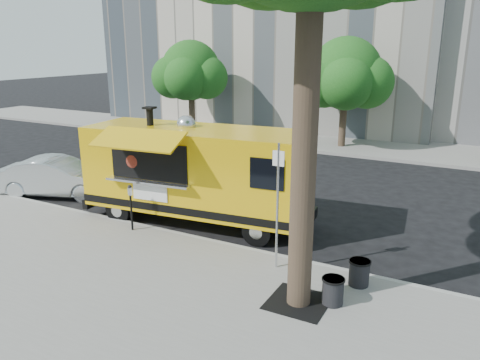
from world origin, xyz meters
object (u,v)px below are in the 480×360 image
object	(u,v)px
food_truck	(195,171)
sedan	(58,177)
far_tree_b	(346,74)
trash_bin_left	(333,290)
sign_post	(278,199)
far_tree_a	(191,71)
parking_meter	(131,202)
trash_bin_right	(359,272)

from	to	relation	value
food_truck	sedan	size ratio (longest dim) A/B	1.70
sedan	far_tree_b	bearing A→B (deg)	-48.03
food_truck	trash_bin_left	size ratio (longest dim) A/B	12.60
food_truck	sedan	distance (m)	5.84
sign_post	food_truck	bearing A→B (deg)	151.58
far_tree_b	sign_post	bearing A→B (deg)	-79.85
food_truck	sedan	world-z (taller)	food_truck
far_tree_a	sedan	distance (m)	12.67
far_tree_a	trash_bin_left	size ratio (longest dim) A/B	9.48
parking_meter	trash_bin_right	xyz separation A→B (m)	(6.50, -0.14, -0.52)
far_tree_b	parking_meter	bearing A→B (deg)	-98.10
trash_bin_left	trash_bin_right	xyz separation A→B (m)	(0.28, 1.02, 0.01)
far_tree_b	trash_bin_right	size ratio (longest dim) A/B	9.49
sign_post	food_truck	xyz separation A→B (m)	(-3.48, 1.89, -0.24)
far_tree_b	sedan	world-z (taller)	far_tree_b
far_tree_b	sign_post	world-z (taller)	far_tree_b
far_tree_a	food_truck	bearing A→B (deg)	-56.01
far_tree_b	food_truck	distance (m)	12.60
far_tree_b	trash_bin_left	size ratio (longest dim) A/B	9.73
far_tree_b	parking_meter	xyz separation A→B (m)	(-2.00, -14.05, -2.85)
far_tree_a	food_truck	distance (m)	14.59
far_tree_a	trash_bin_right	xyz separation A→B (m)	(13.50, -13.79, -3.32)
far_tree_b	trash_bin_left	xyz separation A→B (m)	(4.22, -15.22, -3.38)
far_tree_a	sign_post	bearing A→B (deg)	-50.17
sign_post	trash_bin_left	xyz separation A→B (m)	(1.67, -0.97, -1.40)
parking_meter	trash_bin_left	world-z (taller)	parking_meter
trash_bin_left	sign_post	bearing A→B (deg)	150.01
sign_post	sedan	world-z (taller)	sign_post
sign_post	food_truck	size ratio (longest dim) A/B	0.42
parking_meter	food_truck	world-z (taller)	food_truck
sedan	trash_bin_left	bearing A→B (deg)	-123.89
trash_bin_left	far_tree_a	bearing A→B (deg)	131.75
parking_meter	sedan	xyz separation A→B (m)	(-4.70, 1.58, -0.29)
sedan	trash_bin_right	distance (m)	11.34
far_tree_a	sedan	world-z (taller)	far_tree_a
food_truck	far_tree_b	bearing A→B (deg)	79.72
sedan	trash_bin_right	size ratio (longest dim) A/B	7.23
sign_post	parking_meter	bearing A→B (deg)	177.48
far_tree_a	sign_post	world-z (taller)	far_tree_a
sign_post	trash_bin_right	size ratio (longest dim) A/B	5.17
trash_bin_right	far_tree_a	bearing A→B (deg)	134.39
parking_meter	trash_bin_right	size ratio (longest dim) A/B	2.30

